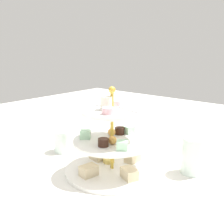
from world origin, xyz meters
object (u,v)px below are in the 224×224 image
at_px(water_glass_short_left, 63,141).
at_px(teacup_with_saucer, 94,138).
at_px(tiered_serving_stand, 112,148).
at_px(water_glass_tall_right, 193,155).
at_px(butter_knife_right, 148,142).

xyz_separation_m(water_glass_short_left, teacup_with_saucer, (-0.03, -0.13, -0.01)).
distance_m(tiered_serving_stand, teacup_with_saucer, 0.25).
bearing_deg(water_glass_tall_right, butter_knife_right, -29.12).
bearing_deg(tiered_serving_stand, teacup_with_saucer, -33.04).
distance_m(teacup_with_saucer, butter_knife_right, 0.21).
bearing_deg(teacup_with_saucer, water_glass_short_left, 77.56).
bearing_deg(butter_knife_right, tiered_serving_stand, 90.52).
distance_m(tiered_serving_stand, butter_knife_right, 0.30).
xyz_separation_m(teacup_with_saucer, butter_knife_right, (-0.15, -0.15, -0.02)).
distance_m(tiered_serving_stand, water_glass_tall_right, 0.24).
bearing_deg(teacup_with_saucer, tiered_serving_stand, 146.96).
height_order(tiered_serving_stand, water_glass_short_left, tiered_serving_stand).
bearing_deg(water_glass_tall_right, tiered_serving_stand, 38.06).
bearing_deg(water_glass_tall_right, water_glass_short_left, 18.11).
bearing_deg(water_glass_short_left, tiered_serving_stand, 178.06).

